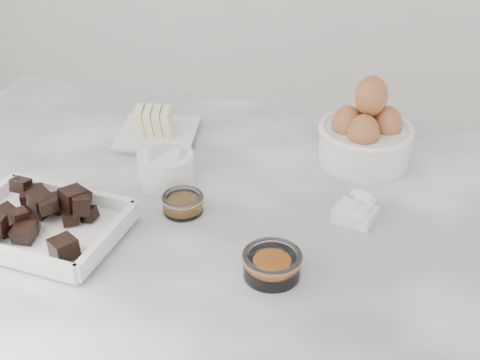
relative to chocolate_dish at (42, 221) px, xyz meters
name	(u,v)px	position (x,y,z in m)	size (l,w,h in m)	color
marble_slab	(223,219)	(0.24, 0.14, -0.04)	(1.20, 0.80, 0.04)	silver
chocolate_dish	(42,221)	(0.00, 0.00, 0.00)	(0.25, 0.20, 0.06)	white
butter_plate	(156,128)	(0.05, 0.33, 0.00)	(0.17, 0.17, 0.06)	white
sugar_ramekin	(166,167)	(0.13, 0.19, 0.01)	(0.10, 0.10, 0.06)	white
egg_bowl	(366,134)	(0.44, 0.35, 0.03)	(0.17, 0.17, 0.16)	white
honey_bowl	(183,203)	(0.18, 0.11, -0.01)	(0.07, 0.07, 0.03)	white
zest_bowl	(272,263)	(0.36, 0.00, 0.00)	(0.09, 0.09, 0.04)	white
vanilla_spoon	(359,212)	(0.46, 0.17, -0.01)	(0.06, 0.07, 0.04)	white
salt_spoon	(357,209)	(0.45, 0.17, -0.01)	(0.07, 0.08, 0.05)	white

